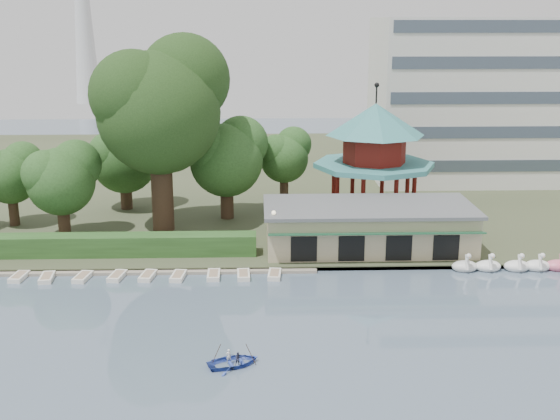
{
  "coord_description": "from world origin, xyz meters",
  "views": [
    {
      "loc": [
        0.27,
        -37.63,
        20.16
      ],
      "look_at": [
        2.0,
        18.0,
        5.0
      ],
      "focal_mm": 45.0,
      "sensor_mm": 36.0,
      "label": 1
    }
  ],
  "objects_px": {
    "big_tree": "(160,102)",
    "rowboat_with_passengers": "(233,358)",
    "dock": "(111,271)",
    "boathouse": "(368,226)",
    "pavilion": "(374,149)"
  },
  "relations": [
    {
      "from": "dock",
      "to": "boathouse",
      "type": "height_order",
      "value": "boathouse"
    },
    {
      "from": "boathouse",
      "to": "rowboat_with_passengers",
      "type": "xyz_separation_m",
      "value": [
        -11.34,
        -21.2,
        -1.91
      ]
    },
    {
      "from": "big_tree",
      "to": "rowboat_with_passengers",
      "type": "distance_m",
      "value": 30.95
    },
    {
      "from": "dock",
      "to": "big_tree",
      "type": "xyz_separation_m",
      "value": [
        3.16,
        10.99,
        12.6
      ]
    },
    {
      "from": "boathouse",
      "to": "rowboat_with_passengers",
      "type": "relative_size",
      "value": 3.56
    },
    {
      "from": "big_tree",
      "to": "boathouse",
      "type": "bearing_deg",
      "value": -18.25
    },
    {
      "from": "dock",
      "to": "boathouse",
      "type": "relative_size",
      "value": 1.83
    },
    {
      "from": "dock",
      "to": "big_tree",
      "type": "bearing_deg",
      "value": 73.97
    },
    {
      "from": "dock",
      "to": "rowboat_with_passengers",
      "type": "bearing_deg",
      "value": -57.01
    },
    {
      "from": "dock",
      "to": "boathouse",
      "type": "bearing_deg",
      "value": 12.24
    },
    {
      "from": "boathouse",
      "to": "big_tree",
      "type": "distance_m",
      "value": 22.38
    },
    {
      "from": "dock",
      "to": "rowboat_with_passengers",
      "type": "relative_size",
      "value": 6.5
    },
    {
      "from": "boathouse",
      "to": "pavilion",
      "type": "distance_m",
      "value": 11.43
    },
    {
      "from": "dock",
      "to": "rowboat_with_passengers",
      "type": "height_order",
      "value": "rowboat_with_passengers"
    },
    {
      "from": "pavilion",
      "to": "rowboat_with_passengers",
      "type": "height_order",
      "value": "pavilion"
    }
  ]
}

